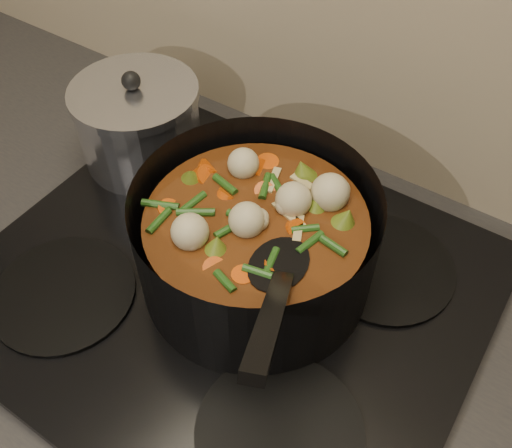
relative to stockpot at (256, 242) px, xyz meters
The scene contains 4 objects.
counter 0.54m from the stockpot, 132.40° to the right, with size 2.64×0.64×0.91m.
stovetop 0.08m from the stockpot, 132.40° to the right, with size 0.62×0.54×0.03m.
stockpot is the anchor object (origin of this frame).
saucepan 0.29m from the stockpot, 160.32° to the left, with size 0.19×0.19×0.15m.
Camera 1 is at (0.27, 1.59, 1.53)m, focal length 40.00 mm.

